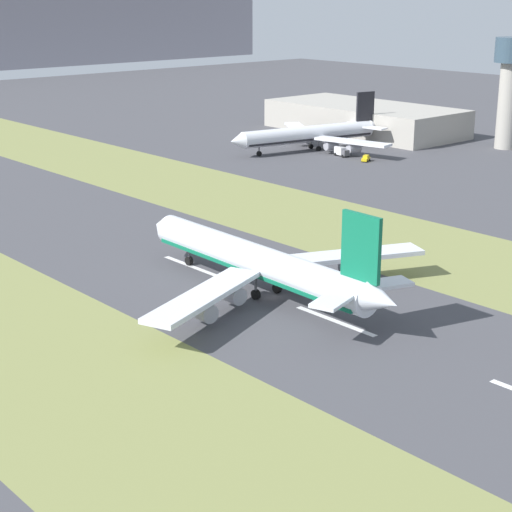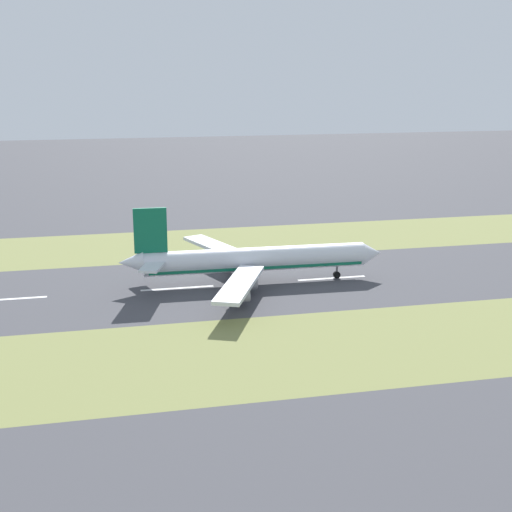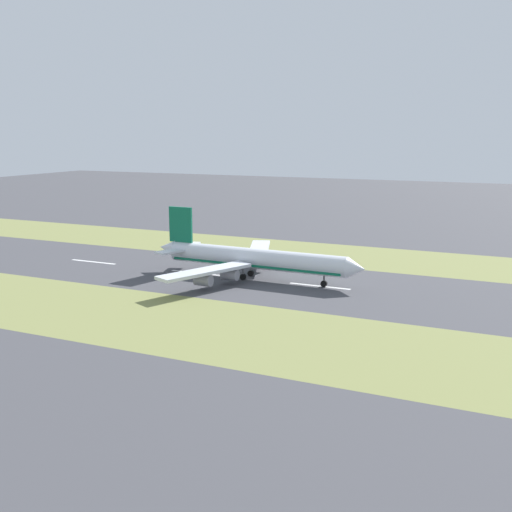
{
  "view_description": "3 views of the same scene",
  "coord_description": "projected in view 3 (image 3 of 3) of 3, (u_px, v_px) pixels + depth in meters",
  "views": [
    {
      "loc": [
        -100.12,
        -108.15,
        54.05
      ],
      "look_at": [
        -0.32,
        4.33,
        7.0
      ],
      "focal_mm": 60.0,
      "sensor_mm": 36.0,
      "label": 1
    },
    {
      "loc": [
        168.11,
        -33.2,
        52.47
      ],
      "look_at": [
        -0.32,
        4.33,
        7.0
      ],
      "focal_mm": 50.0,
      "sensor_mm": 36.0,
      "label": 2
    },
    {
      "loc": [
        157.69,
        75.05,
        42.59
      ],
      "look_at": [
        -0.32,
        4.33,
        7.0
      ],
      "focal_mm": 42.0,
      "sensor_mm": 36.0,
      "label": 3
    }
  ],
  "objects": [
    {
      "name": "centreline_dash_near",
      "position": [
        94.0,
        262.0,
        201.86
      ],
      "size": [
        1.2,
        18.0,
        0.01
      ],
      "primitive_type": "cube",
      "color": "silver",
      "rests_on": "ground"
    },
    {
      "name": "grass_median_west",
      "position": [
        295.0,
        251.0,
        219.82
      ],
      "size": [
        40.0,
        600.0,
        0.01
      ],
      "primitive_type": "cube",
      "color": "olive",
      "rests_on": "ground"
    },
    {
      "name": "centreline_dash_far",
      "position": [
        320.0,
        286.0,
        169.85
      ],
      "size": [
        1.2,
        18.0,
        0.01
      ],
      "primitive_type": "cube",
      "color": "silver",
      "rests_on": "ground"
    },
    {
      "name": "airplane_main_jet",
      "position": [
        250.0,
        259.0,
        177.73
      ],
      "size": [
        64.12,
        67.11,
        20.2
      ],
      "color": "silver",
      "rests_on": "ground"
    },
    {
      "name": "ground_plane",
      "position": [
        242.0,
        278.0,
        179.59
      ],
      "size": [
        800.0,
        800.0,
        0.0
      ],
      "primitive_type": "plane",
      "color": "#424247"
    },
    {
      "name": "centreline_dash_mid",
      "position": [
        197.0,
        273.0,
        185.86
      ],
      "size": [
        1.2,
        18.0,
        0.01
      ],
      "primitive_type": "cube",
      "color": "silver",
      "rests_on": "ground"
    },
    {
      "name": "grass_median_east",
      "position": [
        160.0,
        320.0,
        139.36
      ],
      "size": [
        40.0,
        600.0,
        0.01
      ],
      "primitive_type": "cube",
      "color": "olive",
      "rests_on": "ground"
    }
  ]
}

